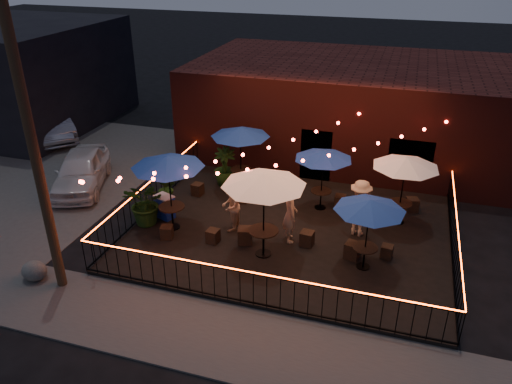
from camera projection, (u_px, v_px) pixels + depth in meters
ground at (274, 267)px, 14.71m from camera, size 110.00×110.00×0.00m
patio at (290, 231)px, 16.38m from camera, size 10.00×8.00×0.15m
sidewalk at (238, 342)px, 11.93m from camera, size 18.00×2.50×0.05m
parking_lot at (28, 166)px, 21.31m from camera, size 11.00×12.00×0.02m
brick_building at (357, 108)px, 22.06m from camera, size 14.00×8.00×4.00m
utility_pole at (34, 152)px, 12.13m from camera, size 0.26×0.26×8.00m
fence_front at (253, 289)px, 12.71m from camera, size 10.00×0.04×1.04m
fence_left at (152, 195)px, 17.45m from camera, size 0.04×8.00×1.04m
fence_right at (454, 240)px, 14.79m from camera, size 0.04×8.00×1.04m
festoon_lights at (258, 163)px, 15.30m from camera, size 10.02×8.72×1.32m
cafe_table_0 at (168, 163)px, 15.41m from camera, size 3.01×3.01×2.55m
cafe_table_1 at (240, 133)px, 18.17m from camera, size 2.67×2.67×2.42m
cafe_table_2 at (264, 180)px, 13.95m from camera, size 3.23×3.23×2.69m
cafe_table_3 at (324, 155)px, 16.76m from camera, size 2.39×2.39×2.20m
cafe_table_4 at (370, 206)px, 13.56m from camera, size 2.38×2.38×2.19m
cafe_table_5 at (406, 163)px, 15.80m from camera, size 2.71×2.71×2.37m
bistro_chair_0 at (167, 232)px, 15.78m from camera, size 0.43×0.43×0.42m
bistro_chair_1 at (213, 236)px, 15.58m from camera, size 0.40×0.40×0.43m
bistro_chair_2 at (198, 189)px, 18.50m from camera, size 0.42×0.42×0.44m
bistro_chair_3 at (241, 196)px, 17.97m from camera, size 0.49×0.49×0.47m
bistro_chair_4 at (245, 236)px, 15.50m from camera, size 0.53×0.53×0.52m
bistro_chair_5 at (307, 238)px, 15.41m from camera, size 0.43×0.43×0.46m
bistro_chair_6 at (288, 190)px, 18.43m from camera, size 0.43×0.43×0.44m
bistro_chair_7 at (340, 201)px, 17.67m from camera, size 0.37×0.37×0.43m
bistro_chair_8 at (352, 250)px, 14.79m from camera, size 0.50×0.50×0.49m
bistro_chair_9 at (387, 252)px, 14.82m from camera, size 0.38×0.38×0.40m
bistro_chair_10 at (365, 199)px, 17.82m from camera, size 0.44×0.44×0.41m
bistro_chair_11 at (412, 205)px, 17.37m from camera, size 0.50×0.50×0.47m
patron_a at (290, 214)px, 15.37m from camera, size 0.67×0.79×1.84m
patron_b at (230, 206)px, 16.00m from camera, size 0.69×0.86×1.69m
patron_c at (360, 208)px, 15.67m from camera, size 1.35×0.97×1.89m
potted_shrub_a at (147, 203)px, 16.33m from camera, size 1.59×1.44×1.53m
potted_shrub_b at (167, 189)px, 17.63m from camera, size 0.81×0.72×1.23m
potted_shrub_c at (225, 167)px, 19.04m from camera, size 1.07×1.07×1.49m
cooler at (165, 207)px, 16.87m from camera, size 0.74×0.64×0.82m
boulder at (34, 271)px, 14.00m from camera, size 0.85×0.74×0.63m
car_white at (81, 170)px, 19.19m from camera, size 3.12×4.49×1.42m
car_silver at (48, 121)px, 24.12m from camera, size 4.86×4.61×1.64m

